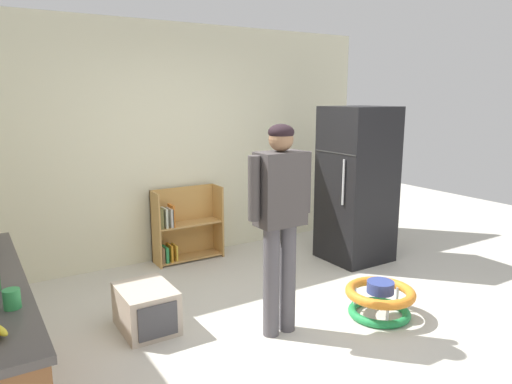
% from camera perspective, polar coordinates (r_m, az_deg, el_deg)
% --- Properties ---
extents(ground_plane, '(12.00, 12.00, 0.00)m').
position_cam_1_polar(ground_plane, '(4.01, 4.45, -16.81)').
color(ground_plane, beige).
rests_on(ground_plane, ground).
extents(back_wall, '(5.20, 0.06, 2.70)m').
position_cam_1_polar(back_wall, '(5.60, -9.67, 5.75)').
color(back_wall, beige).
rests_on(back_wall, ground).
extents(refrigerator, '(0.73, 0.68, 1.78)m').
position_cam_1_polar(refrigerator, '(5.59, 12.03, 0.88)').
color(refrigerator, black).
rests_on(refrigerator, ground).
extents(bookshelf, '(0.80, 0.28, 0.85)m').
position_cam_1_polar(bookshelf, '(5.61, -8.85, -4.34)').
color(bookshelf, tan).
rests_on(bookshelf, ground).
extents(standing_person, '(0.57, 0.22, 1.69)m').
position_cam_1_polar(standing_person, '(3.69, 2.94, -2.37)').
color(standing_person, '#514E55').
rests_on(standing_person, ground).
extents(baby_walker, '(0.60, 0.60, 0.32)m').
position_cam_1_polar(baby_walker, '(4.37, 14.66, -12.34)').
color(baby_walker, '#23964C').
rests_on(baby_walker, ground).
extents(pet_carrier, '(0.42, 0.55, 0.36)m').
position_cam_1_polar(pet_carrier, '(4.12, -13.05, -13.47)').
color(pet_carrier, '#C2B2A0').
rests_on(pet_carrier, ground).
extents(green_cup, '(0.08, 0.08, 0.09)m').
position_cam_1_polar(green_cup, '(2.60, -27.29, -11.35)').
color(green_cup, green).
rests_on(green_cup, kitchen_counter).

